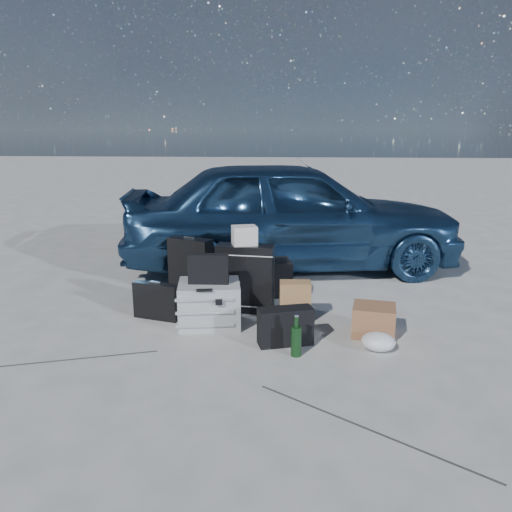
{
  "coord_description": "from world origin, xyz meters",
  "views": [
    {
      "loc": [
        0.45,
        -3.93,
        1.76
      ],
      "look_at": [
        0.07,
        0.85,
        0.55
      ],
      "focal_mm": 35.0,
      "sensor_mm": 36.0,
      "label": 1
    }
  ],
  "objects_px": {
    "suitcase_left": "(191,267)",
    "suitcase_right": "(245,278)",
    "cardboard_box": "(374,320)",
    "briefcase": "(156,301)",
    "green_bottle": "(296,336)",
    "car": "(291,214)",
    "pelican_case": "(210,304)",
    "duffel_bag": "(255,278)"
  },
  "relations": [
    {
      "from": "briefcase",
      "to": "cardboard_box",
      "type": "relative_size",
      "value": 1.25
    },
    {
      "from": "green_bottle",
      "to": "car",
      "type": "bearing_deg",
      "value": 91.6
    },
    {
      "from": "duffel_bag",
      "to": "cardboard_box",
      "type": "relative_size",
      "value": 2.13
    },
    {
      "from": "suitcase_right",
      "to": "green_bottle",
      "type": "distance_m",
      "value": 1.14
    },
    {
      "from": "pelican_case",
      "to": "cardboard_box",
      "type": "xyz_separation_m",
      "value": [
        1.48,
        -0.14,
        -0.07
      ]
    },
    {
      "from": "duffel_bag",
      "to": "green_bottle",
      "type": "distance_m",
      "value": 1.56
    },
    {
      "from": "suitcase_right",
      "to": "green_bottle",
      "type": "relative_size",
      "value": 2.01
    },
    {
      "from": "suitcase_right",
      "to": "duffel_bag",
      "type": "height_order",
      "value": "suitcase_right"
    },
    {
      "from": "suitcase_right",
      "to": "suitcase_left",
      "type": "bearing_deg",
      "value": 150.24
    },
    {
      "from": "car",
      "to": "green_bottle",
      "type": "distance_m",
      "value": 2.7
    },
    {
      "from": "pelican_case",
      "to": "green_bottle",
      "type": "xyz_separation_m",
      "value": [
        0.8,
        -0.61,
        -0.03
      ]
    },
    {
      "from": "green_bottle",
      "to": "pelican_case",
      "type": "bearing_deg",
      "value": 142.67
    },
    {
      "from": "pelican_case",
      "to": "cardboard_box",
      "type": "relative_size",
      "value": 1.53
    },
    {
      "from": "briefcase",
      "to": "suitcase_left",
      "type": "relative_size",
      "value": 0.72
    },
    {
      "from": "duffel_bag",
      "to": "briefcase",
      "type": "bearing_deg",
      "value": -151.54
    },
    {
      "from": "car",
      "to": "suitcase_left",
      "type": "relative_size",
      "value": 6.69
    },
    {
      "from": "suitcase_left",
      "to": "briefcase",
      "type": "bearing_deg",
      "value": -81.76
    },
    {
      "from": "suitcase_right",
      "to": "pelican_case",
      "type": "bearing_deg",
      "value": -120.91
    },
    {
      "from": "suitcase_left",
      "to": "duffel_bag",
      "type": "xyz_separation_m",
      "value": [
        0.7,
        0.02,
        -0.12
      ]
    },
    {
      "from": "car",
      "to": "duffel_bag",
      "type": "bearing_deg",
      "value": 152.16
    },
    {
      "from": "suitcase_left",
      "to": "suitcase_right",
      "type": "relative_size",
      "value": 0.93
    },
    {
      "from": "car",
      "to": "duffel_bag",
      "type": "xyz_separation_m",
      "value": [
        -0.38,
        -1.15,
        -0.53
      ]
    },
    {
      "from": "suitcase_right",
      "to": "cardboard_box",
      "type": "distance_m",
      "value": 1.32
    },
    {
      "from": "green_bottle",
      "to": "briefcase",
      "type": "bearing_deg",
      "value": 151.92
    },
    {
      "from": "duffel_bag",
      "to": "green_bottle",
      "type": "height_order",
      "value": "duffel_bag"
    },
    {
      "from": "pelican_case",
      "to": "suitcase_left",
      "type": "bearing_deg",
      "value": 103.09
    },
    {
      "from": "suitcase_left",
      "to": "green_bottle",
      "type": "height_order",
      "value": "suitcase_left"
    },
    {
      "from": "cardboard_box",
      "to": "green_bottle",
      "type": "distance_m",
      "value": 0.83
    },
    {
      "from": "pelican_case",
      "to": "suitcase_right",
      "type": "height_order",
      "value": "suitcase_right"
    },
    {
      "from": "suitcase_left",
      "to": "green_bottle",
      "type": "distance_m",
      "value": 1.87
    },
    {
      "from": "suitcase_left",
      "to": "duffel_bag",
      "type": "relative_size",
      "value": 0.81
    },
    {
      "from": "pelican_case",
      "to": "green_bottle",
      "type": "height_order",
      "value": "pelican_case"
    },
    {
      "from": "car",
      "to": "cardboard_box",
      "type": "relative_size",
      "value": 11.61
    },
    {
      "from": "briefcase",
      "to": "green_bottle",
      "type": "height_order",
      "value": "briefcase"
    },
    {
      "from": "pelican_case",
      "to": "car",
      "type": "bearing_deg",
      "value": 61.09
    },
    {
      "from": "duffel_bag",
      "to": "green_bottle",
      "type": "xyz_separation_m",
      "value": [
        0.45,
        -1.49,
        -0.03
      ]
    },
    {
      "from": "briefcase",
      "to": "suitcase_left",
      "type": "distance_m",
      "value": 0.79
    },
    {
      "from": "car",
      "to": "pelican_case",
      "type": "relative_size",
      "value": 7.58
    },
    {
      "from": "suitcase_right",
      "to": "green_bottle",
      "type": "height_order",
      "value": "suitcase_right"
    },
    {
      "from": "suitcase_left",
      "to": "cardboard_box",
      "type": "xyz_separation_m",
      "value": [
        1.83,
        -1.0,
        -0.18
      ]
    },
    {
      "from": "pelican_case",
      "to": "green_bottle",
      "type": "distance_m",
      "value": 1.01
    },
    {
      "from": "green_bottle",
      "to": "duffel_bag",
      "type": "bearing_deg",
      "value": 106.78
    }
  ]
}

